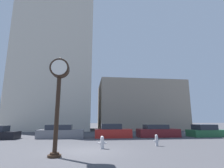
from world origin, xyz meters
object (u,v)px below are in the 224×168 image
at_px(street_clock, 59,87).
at_px(car_green, 206,131).
at_px(car_grey, 61,132).
at_px(fire_hydrant_far, 157,140).
at_px(car_maroon, 157,132).
at_px(fire_hydrant_near, 102,142).
at_px(car_red, 113,132).

xyz_separation_m(street_clock, car_green, (14.80, 9.34, -3.00)).
height_order(street_clock, car_grey, street_clock).
distance_m(car_grey, fire_hydrant_far, 10.21).
bearing_deg(car_green, street_clock, -149.94).
xyz_separation_m(street_clock, car_maroon, (9.21, 9.65, -2.99)).
xyz_separation_m(car_maroon, fire_hydrant_near, (-6.66, -7.34, -0.16)).
bearing_deg(street_clock, car_green, 32.27).
relative_size(car_red, fire_hydrant_near, 4.83).
relative_size(car_grey, fire_hydrant_far, 5.82).
height_order(car_red, car_maroon, car_red).
distance_m(street_clock, car_grey, 10.22).
bearing_deg(street_clock, car_grey, 97.17).
relative_size(street_clock, car_maroon, 1.17).
bearing_deg(car_grey, fire_hydrant_near, -62.96).
bearing_deg(fire_hydrant_near, car_green, 29.87).
xyz_separation_m(car_red, car_green, (10.62, -0.19, -0.05)).
xyz_separation_m(car_maroon, fire_hydrant_far, (-2.69, -6.62, -0.16)).
bearing_deg(car_green, car_red, 176.79).
height_order(car_red, car_green, car_red).
bearing_deg(car_maroon, street_clock, -133.59).
height_order(car_grey, car_green, car_grey).
xyz_separation_m(street_clock, fire_hydrant_near, (2.55, 2.31, -3.15)).
relative_size(car_maroon, fire_hydrant_near, 5.59).
bearing_deg(car_red, fire_hydrant_far, -69.22).
distance_m(street_clock, fire_hydrant_near, 4.66).
xyz_separation_m(car_grey, fire_hydrant_near, (3.77, -7.39, -0.16)).
bearing_deg(car_maroon, car_green, -3.11).
distance_m(street_clock, car_red, 10.82).
bearing_deg(fire_hydrant_near, car_maroon, 47.81).
bearing_deg(fire_hydrant_far, car_grey, 139.21).
xyz_separation_m(car_green, fire_hydrant_far, (-8.29, -6.31, -0.15)).
bearing_deg(street_clock, car_red, 66.31).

